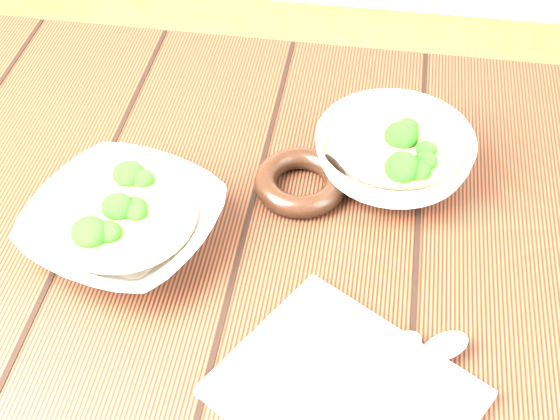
% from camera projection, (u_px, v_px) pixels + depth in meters
% --- Properties ---
extents(table, '(1.20, 0.80, 0.75)m').
position_uv_depth(table, '(263.00, 298.00, 0.99)').
color(table, '#3B1D11').
rests_on(table, ground).
extents(soup_bowl_front, '(0.26, 0.26, 0.06)m').
position_uv_depth(soup_bowl_front, '(124.00, 224.00, 0.88)').
color(soup_bowl_front, silver).
rests_on(soup_bowl_front, table).
extents(soup_bowl_back, '(0.26, 0.26, 0.07)m').
position_uv_depth(soup_bowl_back, '(393.00, 154.00, 0.96)').
color(soup_bowl_back, silver).
rests_on(soup_bowl_back, table).
extents(trivet, '(0.15, 0.15, 0.03)m').
position_uv_depth(trivet, '(301.00, 182.00, 0.95)').
color(trivet, black).
rests_on(trivet, table).
extents(napkin, '(0.29, 0.28, 0.01)m').
position_uv_depth(napkin, '(345.00, 393.00, 0.76)').
color(napkin, beige).
rests_on(napkin, table).
extents(spoon_left, '(0.15, 0.14, 0.01)m').
position_uv_depth(spoon_left, '(370.00, 365.00, 0.77)').
color(spoon_left, '#BDB6A6').
rests_on(spoon_left, napkin).
extents(spoon_right, '(0.16, 0.13, 0.01)m').
position_uv_depth(spoon_right, '(415.00, 361.00, 0.77)').
color(spoon_right, '#BDB6A6').
rests_on(spoon_right, napkin).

